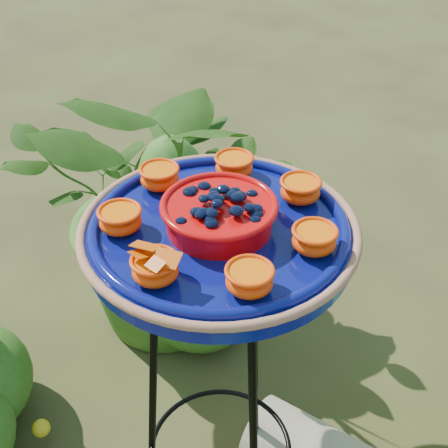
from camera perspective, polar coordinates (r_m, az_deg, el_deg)
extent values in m
torus|color=black|center=(1.03, -0.44, -2.49)|extent=(0.28, 0.28, 0.02)
torus|color=black|center=(1.45, -0.33, -19.75)|extent=(0.35, 0.35, 0.01)
cylinder|color=black|center=(1.42, 2.80, -12.87)|extent=(0.03, 0.08, 0.85)
cylinder|color=black|center=(1.35, -6.54, -16.43)|extent=(0.08, 0.06, 0.85)
cylinder|color=#080E60|center=(1.01, -0.44, -1.13)|extent=(0.49, 0.49, 0.04)
torus|color=#A76E4B|center=(1.00, -0.45, -0.35)|extent=(0.46, 0.46, 0.02)
torus|color=#080E60|center=(1.00, -0.45, -0.17)|extent=(0.42, 0.42, 0.02)
cylinder|color=#C20707|center=(0.99, -0.45, 0.73)|extent=(0.19, 0.19, 0.04)
torus|color=#C20707|center=(0.98, -0.46, 1.74)|extent=(0.19, 0.19, 0.01)
ellipsoid|color=black|center=(0.97, -0.46, 2.02)|extent=(0.15, 0.15, 0.03)
ellipsoid|color=#E93B02|center=(0.95, 8.23, -1.59)|extent=(0.07, 0.07, 0.03)
cylinder|color=#E15F04|center=(0.94, 8.32, -0.78)|extent=(0.06, 0.06, 0.01)
ellipsoid|color=#E93B02|center=(1.06, 6.98, 2.93)|extent=(0.07, 0.07, 0.03)
cylinder|color=#E15F04|center=(1.05, 7.05, 3.70)|extent=(0.06, 0.06, 0.01)
ellipsoid|color=#E93B02|center=(1.12, 0.93, 5.17)|extent=(0.07, 0.07, 0.03)
cylinder|color=#E15F04|center=(1.11, 0.94, 5.92)|extent=(0.06, 0.06, 0.01)
ellipsoid|color=#E93B02|center=(1.09, -5.90, 4.12)|extent=(0.07, 0.07, 0.03)
cylinder|color=#E15F04|center=(1.09, -5.95, 4.87)|extent=(0.06, 0.06, 0.01)
ellipsoid|color=#E93B02|center=(1.00, -9.45, 0.22)|extent=(0.07, 0.07, 0.03)
cylinder|color=#E15F04|center=(0.99, -9.54, 1.01)|extent=(0.06, 0.06, 0.01)
ellipsoid|color=#E93B02|center=(0.90, -6.30, -4.28)|extent=(0.07, 0.07, 0.03)
cylinder|color=#E15F04|center=(0.89, -6.37, -3.45)|extent=(0.06, 0.06, 0.01)
ellipsoid|color=#E93B02|center=(0.88, 2.34, -5.27)|extent=(0.07, 0.07, 0.03)
cylinder|color=#E15F04|center=(0.86, 2.36, -4.44)|extent=(0.06, 0.06, 0.01)
cylinder|color=black|center=(0.88, -6.41, -2.97)|extent=(0.02, 0.03, 0.00)
cube|color=orange|center=(0.89, -7.22, -1.99)|extent=(0.05, 0.04, 0.01)
cube|color=orange|center=(0.87, -5.26, -3.13)|extent=(0.05, 0.04, 0.01)
imported|color=#2A5316|center=(1.85, -4.74, 1.97)|extent=(0.98, 0.91, 0.91)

